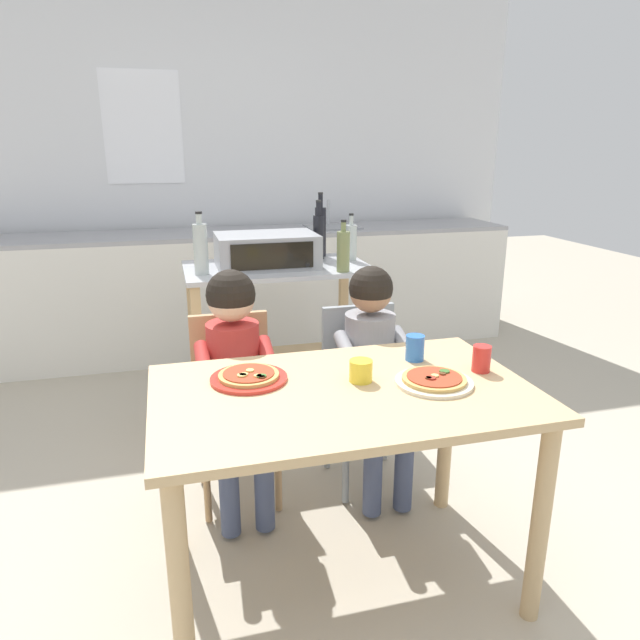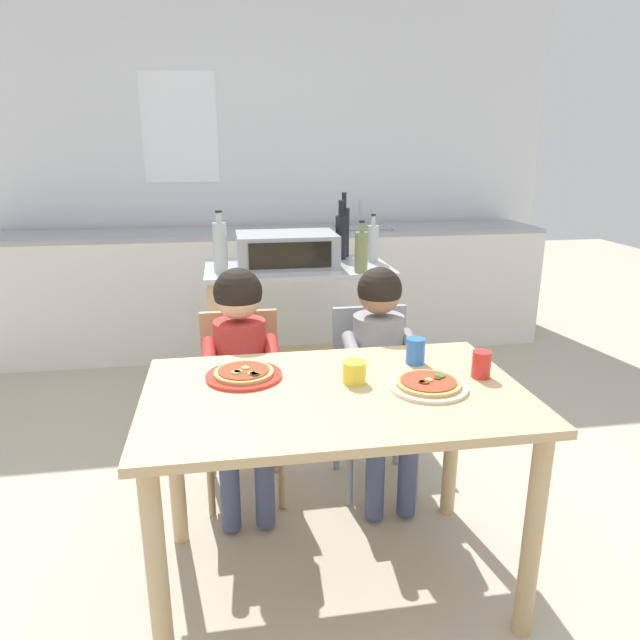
{
  "view_description": "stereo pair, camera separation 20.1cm",
  "coord_description": "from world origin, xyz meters",
  "views": [
    {
      "loc": [
        -0.53,
        -1.67,
        1.52
      ],
      "look_at": [
        0.0,
        0.3,
        0.91
      ],
      "focal_mm": 32.39,
      "sensor_mm": 36.0,
      "label": 1
    },
    {
      "loc": [
        -0.33,
        -1.71,
        1.52
      ],
      "look_at": [
        0.0,
        0.3,
        0.91
      ],
      "focal_mm": 32.39,
      "sensor_mm": 36.0,
      "label": 2
    }
  ],
  "objects": [
    {
      "name": "ground_plane",
      "position": [
        0.0,
        1.2,
        0.0
      ],
      "size": [
        11.95,
        11.95,
        0.0
      ],
      "primitive_type": "plane",
      "color": "#B7AD99"
    },
    {
      "name": "back_wall_tiled",
      "position": [
        -0.0,
        3.05,
        1.35
      ],
      "size": [
        4.63,
        0.13,
        2.7
      ],
      "color": "silver",
      "rests_on": "ground"
    },
    {
      "name": "kitchen_counter",
      "position": [
        0.0,
        2.64,
        0.46
      ],
      "size": [
        4.17,
        0.6,
        1.12
      ],
      "color": "silver",
      "rests_on": "ground"
    },
    {
      "name": "kitchen_island_cart",
      "position": [
        0.06,
        1.42,
        0.59
      ],
      "size": [
        1.01,
        0.59,
        0.89
      ],
      "color": "#B7BABF",
      "rests_on": "ground"
    },
    {
      "name": "toaster_oven",
      "position": [
        -0.0,
        1.42,
        0.98
      ],
      "size": [
        0.54,
        0.37,
        0.18
      ],
      "color": "#999BA0",
      "rests_on": "kitchen_island_cart"
    },
    {
      "name": "bottle_clear_vinegar",
      "position": [
        0.5,
        1.47,
        0.99
      ],
      "size": [
        0.07,
        0.07,
        0.27
      ],
      "color": "#ADB7B2",
      "rests_on": "kitchen_island_cart"
    },
    {
      "name": "bottle_brown_beer",
      "position": [
        0.37,
        1.65,
        1.04
      ],
      "size": [
        0.07,
        0.07,
        0.38
      ],
      "color": "black",
      "rests_on": "kitchen_island_cart"
    },
    {
      "name": "bottle_tall_green_wine",
      "position": [
        0.33,
        1.57,
        1.02
      ],
      "size": [
        0.06,
        0.06,
        0.34
      ],
      "color": "black",
      "rests_on": "kitchen_island_cart"
    },
    {
      "name": "bottle_slim_sauce",
      "position": [
        0.37,
        1.19,
        1.0
      ],
      "size": [
        0.07,
        0.07,
        0.27
      ],
      "color": "olive",
      "rests_on": "kitchen_island_cart"
    },
    {
      "name": "bottle_squat_spirits",
      "position": [
        -0.36,
        1.31,
        1.02
      ],
      "size": [
        0.07,
        0.07,
        0.32
      ],
      "color": "#ADB7B2",
      "rests_on": "kitchen_island_cart"
    },
    {
      "name": "dining_table",
      "position": [
        0.0,
        0.0,
        0.64
      ],
      "size": [
        1.25,
        0.77,
        0.76
      ],
      "color": "tan",
      "rests_on": "ground"
    },
    {
      "name": "dining_chair_left",
      "position": [
        -0.29,
        0.68,
        0.48
      ],
      "size": [
        0.36,
        0.36,
        0.81
      ],
      "color": "tan",
      "rests_on": "ground"
    },
    {
      "name": "dining_chair_right",
      "position": [
        0.31,
        0.66,
        0.48
      ],
      "size": [
        0.36,
        0.36,
        0.81
      ],
      "color": "gray",
      "rests_on": "ground"
    },
    {
      "name": "child_in_red_shirt",
      "position": [
        -0.29,
        0.56,
        0.68
      ],
      "size": [
        0.32,
        0.42,
        1.03
      ],
      "color": "#424C6B",
      "rests_on": "ground"
    },
    {
      "name": "child_in_grey_shirt",
      "position": [
        0.31,
        0.53,
        0.66
      ],
      "size": [
        0.32,
        0.42,
        1.01
      ],
      "color": "#424C6B",
      "rests_on": "ground"
    },
    {
      "name": "pizza_plate_red_rimmed",
      "position": [
        -0.29,
        0.16,
        0.77
      ],
      "size": [
        0.26,
        0.26,
        0.03
      ],
      "color": "red",
      "rests_on": "dining_table"
    },
    {
      "name": "pizza_plate_cream",
      "position": [
        0.31,
        -0.04,
        0.77
      ],
      "size": [
        0.26,
        0.26,
        0.03
      ],
      "color": "beige",
      "rests_on": "dining_table"
    },
    {
      "name": "drinking_cup_blue",
      "position": [
        0.34,
        0.19,
        0.8
      ],
      "size": [
        0.07,
        0.07,
        0.1
      ],
      "primitive_type": "cylinder",
      "color": "blue",
      "rests_on": "dining_table"
    },
    {
      "name": "drinking_cup_yellow",
      "position": [
        0.08,
        0.05,
        0.79
      ],
      "size": [
        0.08,
        0.08,
        0.08
      ],
      "primitive_type": "cylinder",
      "color": "yellow",
      "rests_on": "dining_table"
    },
    {
      "name": "drinking_cup_red",
      "position": [
        0.52,
        0.03,
        0.8
      ],
      "size": [
        0.06,
        0.06,
        0.09
      ],
      "primitive_type": "cylinder",
      "color": "red",
      "rests_on": "dining_table"
    }
  ]
}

